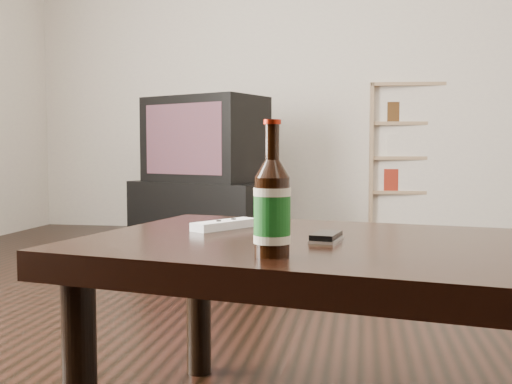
% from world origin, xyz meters
% --- Properties ---
extents(floor, '(5.00, 6.00, 0.01)m').
position_xyz_m(floor, '(0.00, 0.00, -0.01)').
color(floor, black).
rests_on(floor, ground).
extents(wall_back, '(5.00, 0.02, 2.70)m').
position_xyz_m(wall_back, '(0.00, 3.01, 1.35)').
color(wall_back, silver).
rests_on(wall_back, ground).
extents(tv_stand, '(1.18, 0.90, 0.42)m').
position_xyz_m(tv_stand, '(-0.91, 2.36, 0.21)').
color(tv_stand, black).
rests_on(tv_stand, floor).
extents(tv, '(0.93, 0.78, 0.60)m').
position_xyz_m(tv, '(-0.91, 2.36, 0.72)').
color(tv, black).
rests_on(tv, tv_stand).
extents(bookshelf, '(0.66, 0.35, 1.17)m').
position_xyz_m(bookshelf, '(0.54, 3.14, 0.61)').
color(bookshelf, '#A17F55').
rests_on(bookshelf, floor).
extents(coffee_table, '(1.32, 0.92, 0.45)m').
position_xyz_m(coffee_table, '(0.19, -0.52, 0.39)').
color(coffee_table, black).
rests_on(coffee_table, floor).
extents(beer_bottle, '(0.07, 0.07, 0.25)m').
position_xyz_m(beer_bottle, '(0.03, -0.73, 0.54)').
color(beer_bottle, black).
rests_on(beer_bottle, coffee_table).
extents(phone, '(0.07, 0.11, 0.02)m').
position_xyz_m(phone, '(0.12, -0.53, 0.46)').
color(phone, silver).
rests_on(phone, coffee_table).
extents(remote, '(0.14, 0.18, 0.02)m').
position_xyz_m(remote, '(-0.14, -0.37, 0.46)').
color(remote, white).
rests_on(remote, coffee_table).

